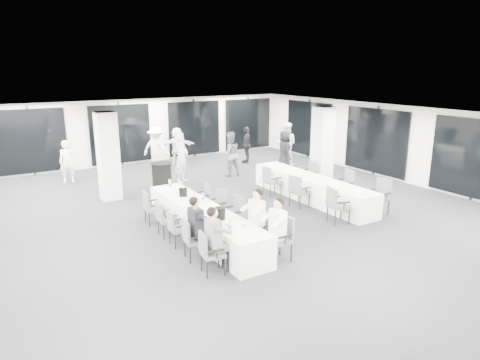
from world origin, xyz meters
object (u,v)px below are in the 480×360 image
Objects in this scene: chair_side_right_mid at (345,184)px; standing_guest_g at (67,159)px; chair_main_right_second at (260,227)px; chair_main_left_near at (209,250)px; chair_main_right_far at (203,196)px; chair_side_right_far at (310,173)px; chair_side_left_near at (336,203)px; chair_side_left_mid at (298,189)px; ice_bucket_near at (220,213)px; cocktail_table at (162,178)px; standing_guest_d at (247,142)px; chair_side_left_far at (270,179)px; chair_main_right_near at (281,235)px; chair_main_right_fourth at (219,204)px; standing_guest_c at (156,145)px; banquet_table_side at (311,188)px; chair_main_left_far at (151,206)px; standing_guest_a at (181,154)px; chair_main_left_mid at (176,226)px; chair_main_left_fourth at (165,217)px; standing_guest_h at (286,141)px; banquet_table_main at (203,222)px; chair_main_right_mid at (235,212)px; chair_side_right_near at (381,194)px; standing_guest_f at (177,143)px; standing_guest_b at (230,151)px; chair_main_left_second at (192,237)px; ice_bucket_far at (183,191)px.

standing_guest_g is (-7.02, 7.05, 0.31)m from chair_side_right_mid.
chair_main_left_near is at bearing 106.36° from chair_main_right_second.
chair_main_right_far is 4.33m from chair_side_right_far.
chair_side_left_mid is at bearing -166.11° from chair_side_left_near.
ice_bucket_near is at bearing 63.88° from chair_main_right_second.
chair_main_right_second is 0.90× the size of chair_side_right_far.
chair_side_right_mid is 0.57× the size of standing_guest_g.
cocktail_table is 0.57× the size of standing_guest_d.
cocktail_table is 1.05× the size of chair_side_left_far.
standing_guest_g is at bearing 17.11° from chair_main_right_near.
chair_main_right_fourth is (0.27, -3.45, -0.01)m from cocktail_table.
standing_guest_c is at bearing -153.90° from chair_side_left_near.
banquet_table_side is 5.40× the size of chair_main_left_far.
chair_main_left_mid is at bearing -155.09° from standing_guest_a.
chair_side_left_mid is at bearing -107.40° from chair_main_right_far.
chair_side_left_mid is at bearing -103.56° from chair_main_right_fourth.
chair_main_left_fourth is 0.43× the size of standing_guest_h.
banquet_table_side is 2.40× the size of standing_guest_a.
chair_main_right_mid reaches higher than banquet_table_main.
chair_main_left_mid is 0.86× the size of chair_side_left_near.
chair_main_right_fourth is at bearing 121.19° from chair_main_left_mid.
chair_side_right_near is 0.56× the size of standing_guest_f.
chair_main_left_near is 3.89m from chair_main_right_far.
chair_side_right_far is at bearing 29.39° from ice_bucket_near.
standing_guest_a is 1.02× the size of standing_guest_c.
banquet_table_main is 6.26m from standing_guest_b.
chair_main_left_near is 8.28m from standing_guest_b.
chair_main_right_far is 0.48× the size of standing_guest_d.
standing_guest_a is (2.55, 3.67, 0.51)m from chair_main_left_far.
chair_side_right_mid is at bearing -173.92° from chair_side_right_far.
chair_main_left_fourth is 0.44× the size of standing_guest_c.
chair_side_left_mid is 0.47× the size of standing_guest_a.
standing_guest_b is at bearing 150.74° from chair_main_left_second.
chair_side_left_far is (4.31, 0.52, 0.03)m from chair_main_left_far.
ice_bucket_far is (-0.01, 1.17, 0.50)m from banquet_table_main.
standing_guest_f is 4.75m from standing_guest_g.
chair_main_right_mid is at bearing -94.57° from chair_side_left_near.
standing_guest_f is (-0.88, 3.05, -0.07)m from standing_guest_b.
chair_side_right_far is at bearing 111.96° from chair_main_left_mid.
standing_guest_a reaches higher than ice_bucket_far.
chair_side_left_near is at bearing 110.31° from chair_main_left_near.
standing_guest_b reaches higher than ice_bucket_near.
banquet_table_main is 5.52× the size of chair_main_right_fourth.
chair_main_right_fourth is (-3.48, -0.22, 0.14)m from banquet_table_side.
chair_main_right_far is at bearing -3.51° from chair_main_right_second.
ice_bucket_near reaches higher than chair_main_right_fourth.
chair_side_left_mid is 4.48m from standing_guest_b.
banquet_table_main is 5.16m from chair_side_right_mid.
chair_main_right_second is 0.96× the size of chair_main_right_fourth.
chair_main_left_fourth is 0.91× the size of chair_side_left_far.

